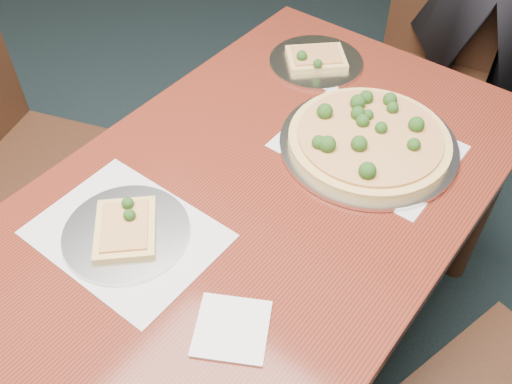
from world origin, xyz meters
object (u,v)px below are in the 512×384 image
Objects in this scene: chair_left at (13,145)px; slice_plate_near at (126,230)px; chair_far at (430,61)px; slice_plate_far at (316,60)px; dining_table at (256,217)px; pizza_pan at (368,139)px.

chair_left reaches higher than slice_plate_near.
chair_far is 3.25× the size of slice_plate_far.
chair_far reaches higher than slice_plate_far.
pizza_pan reaches higher than dining_table.
slice_plate_near is 1.00× the size of slice_plate_far.
slice_plate_far is (-0.18, 0.53, 0.10)m from dining_table.
chair_far is at bearing 101.02° from pizza_pan.
dining_table is 5.36× the size of slice_plate_far.
chair_far is 0.85m from pizza_pan.
dining_table is at bearing -70.88° from slice_plate_far.
slice_plate_near is 0.80m from slice_plate_far.
chair_left reaches higher than slice_plate_far.
pizza_pan is 1.62× the size of slice_plate_far.
slice_plate_near reaches higher than dining_table.
chair_far is at bearing 91.54° from dining_table.
chair_left is at bearing -171.07° from dining_table.
pizza_pan is at bearing -85.47° from chair_left.
chair_far is 1.40m from slice_plate_near.
pizza_pan is 0.38m from slice_plate_far.
slice_plate_near is at bearing -118.19° from dining_table.
pizza_pan is (1.00, 0.44, 0.26)m from chair_left.
slice_plate_far is at bearing -115.11° from chair_far.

